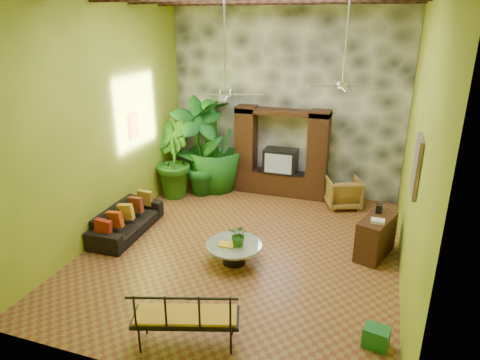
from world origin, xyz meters
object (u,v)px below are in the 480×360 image
(tall_plant_b, at_px, (172,160))
(tall_plant_c, at_px, (214,142))
(sofa, at_px, (127,220))
(coffee_table, at_px, (234,250))
(ceiling_fan_front, at_px, (225,81))
(tall_plant_a, at_px, (199,148))
(green_bin, at_px, (376,337))
(ceiling_fan_back, at_px, (344,74))
(wicker_armchair, at_px, (343,192))
(side_console, at_px, (376,237))
(entertainment_center, at_px, (281,159))
(iron_bench, at_px, (184,316))

(tall_plant_b, xyz_separation_m, tall_plant_c, (0.89, 0.76, 0.35))
(sofa, height_order, coffee_table, sofa)
(ceiling_fan_front, xyz_separation_m, tall_plant_a, (-1.80, 2.81, -2.12))
(ceiling_fan_front, distance_m, coffee_table, 3.15)
(tall_plant_a, xyz_separation_m, green_bin, (4.65, -4.42, -1.13))
(sofa, xyz_separation_m, green_bin, (5.27, -1.89, -0.14))
(ceiling_fan_back, height_order, sofa, ceiling_fan_back)
(wicker_armchair, xyz_separation_m, tall_plant_c, (-3.44, 0.09, 0.96))
(ceiling_fan_front, distance_m, side_console, 4.17)
(entertainment_center, distance_m, ceiling_fan_front, 4.30)
(sofa, distance_m, coffee_table, 2.65)
(entertainment_center, distance_m, ceiling_fan_back, 3.50)
(entertainment_center, distance_m, tall_plant_c, 1.82)
(side_console, bearing_deg, sofa, -152.68)
(ceiling_fan_front, xyz_separation_m, tall_plant_c, (-1.56, 3.30, -2.07))
(ceiling_fan_back, relative_size, iron_bench, 1.18)
(ceiling_fan_back, relative_size, tall_plant_c, 0.70)
(iron_bench, bearing_deg, wicker_armchair, 56.90)
(sofa, height_order, tall_plant_b, tall_plant_b)
(sofa, height_order, tall_plant_a, tall_plant_a)
(coffee_table, bearing_deg, entertainment_center, 89.87)
(entertainment_center, distance_m, wicker_armchair, 1.81)
(tall_plant_c, bearing_deg, side_console, -28.22)
(sofa, relative_size, wicker_armchair, 2.47)
(tall_plant_b, distance_m, green_bin, 6.78)
(wicker_armchair, distance_m, tall_plant_a, 3.80)
(entertainment_center, relative_size, tall_plant_b, 1.22)
(iron_bench, bearing_deg, sofa, 116.80)
(tall_plant_c, relative_size, coffee_table, 2.49)
(sofa, bearing_deg, tall_plant_c, -18.10)
(green_bin, bearing_deg, wicker_armchair, 101.43)
(ceiling_fan_back, height_order, wicker_armchair, ceiling_fan_back)
(coffee_table, bearing_deg, tall_plant_a, 123.98)
(wicker_armchair, relative_size, side_console, 0.80)
(entertainment_center, height_order, ceiling_fan_back, ceiling_fan_back)
(ceiling_fan_front, bearing_deg, sofa, 173.40)
(tall_plant_a, bearing_deg, green_bin, -43.60)
(entertainment_center, height_order, ceiling_fan_front, ceiling_fan_front)
(wicker_armchair, height_order, coffee_table, wicker_armchair)
(sofa, bearing_deg, tall_plant_b, -1.51)
(entertainment_center, relative_size, side_console, 2.37)
(iron_bench, bearing_deg, green_bin, 1.54)
(tall_plant_b, bearing_deg, green_bin, -38.04)
(wicker_armchair, relative_size, green_bin, 2.30)
(coffee_table, bearing_deg, tall_plant_c, 117.05)
(wicker_armchair, height_order, iron_bench, iron_bench)
(wicker_armchair, height_order, side_console, side_console)
(tall_plant_a, xyz_separation_m, side_console, (4.52, -1.81, -0.88))
(sofa, distance_m, tall_plant_b, 2.36)
(coffee_table, distance_m, side_console, 2.78)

